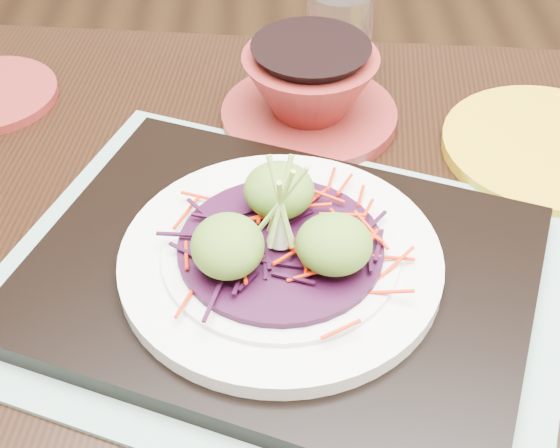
{
  "coord_description": "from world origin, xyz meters",
  "views": [
    {
      "loc": [
        -0.1,
        -0.53,
        1.18
      ],
      "look_at": [
        -0.09,
        -0.07,
        0.75
      ],
      "focal_mm": 50.0,
      "sensor_mm": 36.0,
      "label": 1
    }
  ],
  "objects_px": {
    "serving_tray": "(281,274)",
    "terracotta_bowl_set": "(310,93)",
    "white_plate": "(281,259)",
    "yellow_plate": "(547,147)",
    "dining_table": "(300,325)",
    "water_glass": "(339,35)"
  },
  "relations": [
    {
      "from": "white_plate",
      "to": "yellow_plate",
      "type": "bearing_deg",
      "value": 32.91
    },
    {
      "from": "water_glass",
      "to": "yellow_plate",
      "type": "relative_size",
      "value": 0.49
    },
    {
      "from": "white_plate",
      "to": "terracotta_bowl_set",
      "type": "relative_size",
      "value": 1.13
    },
    {
      "from": "serving_tray",
      "to": "terracotta_bowl_set",
      "type": "height_order",
      "value": "terracotta_bowl_set"
    },
    {
      "from": "dining_table",
      "to": "white_plate",
      "type": "height_order",
      "value": "white_plate"
    },
    {
      "from": "dining_table",
      "to": "terracotta_bowl_set",
      "type": "bearing_deg",
      "value": 91.9
    },
    {
      "from": "white_plate",
      "to": "yellow_plate",
      "type": "relative_size",
      "value": 1.25
    },
    {
      "from": "dining_table",
      "to": "serving_tray",
      "type": "distance_m",
      "value": 0.11
    },
    {
      "from": "dining_table",
      "to": "water_glass",
      "type": "distance_m",
      "value": 0.33
    },
    {
      "from": "white_plate",
      "to": "yellow_plate",
      "type": "height_order",
      "value": "white_plate"
    },
    {
      "from": "white_plate",
      "to": "yellow_plate",
      "type": "distance_m",
      "value": 0.32
    },
    {
      "from": "white_plate",
      "to": "terracotta_bowl_set",
      "type": "height_order",
      "value": "terracotta_bowl_set"
    },
    {
      "from": "dining_table",
      "to": "serving_tray",
      "type": "bearing_deg",
      "value": -113.4
    },
    {
      "from": "terracotta_bowl_set",
      "to": "dining_table",
      "type": "bearing_deg",
      "value": -94.56
    },
    {
      "from": "yellow_plate",
      "to": "terracotta_bowl_set",
      "type": "bearing_deg",
      "value": 165.68
    },
    {
      "from": "water_glass",
      "to": "white_plate",
      "type": "bearing_deg",
      "value": -102.53
    },
    {
      "from": "serving_tray",
      "to": "yellow_plate",
      "type": "bearing_deg",
      "value": 54.6
    },
    {
      "from": "dining_table",
      "to": "white_plate",
      "type": "distance_m",
      "value": 0.13
    },
    {
      "from": "serving_tray",
      "to": "white_plate",
      "type": "bearing_deg",
      "value": -68.31
    },
    {
      "from": "white_plate",
      "to": "water_glass",
      "type": "bearing_deg",
      "value": 77.47
    },
    {
      "from": "serving_tray",
      "to": "terracotta_bowl_set",
      "type": "xyz_separation_m",
      "value": [
        0.04,
        0.23,
        0.02
      ]
    },
    {
      "from": "yellow_plate",
      "to": "dining_table",
      "type": "bearing_deg",
      "value": -150.64
    }
  ]
}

